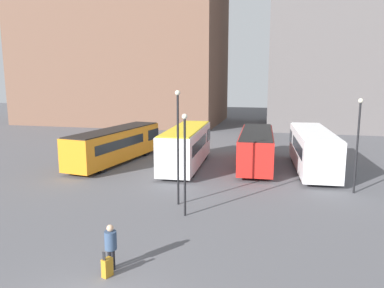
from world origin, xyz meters
TOP-DOWN VIEW (x-y plane):
  - bus_0 at (-7.83, 19.54)m, footprint 4.03×11.08m
  - bus_1 at (-1.76, 19.38)m, footprint 2.94×9.85m
  - bus_2 at (3.61, 20.89)m, footprint 2.96×10.04m
  - bus_3 at (7.84, 20.28)m, footprint 3.19×10.03m
  - traveler at (-0.49, 3.04)m, footprint 0.57×0.57m
  - suitcase at (-0.41, 2.53)m, footprint 0.35×0.43m
  - lamp_post_0 at (0.80, 8.94)m, footprint 0.28×0.28m
  - lamp_post_1 at (9.94, 15.02)m, footprint 0.28×0.28m
  - lamp_post_2 at (0.01, 10.54)m, footprint 0.28×0.28m

SIDE VIEW (x-z plane):
  - suitcase at x=-0.41m, z-range -0.14..0.84m
  - traveler at x=-0.49m, z-range 0.16..1.90m
  - bus_2 at x=3.61m, z-range 0.13..2.93m
  - bus_0 at x=-7.83m, z-range 0.13..2.94m
  - bus_1 at x=-1.76m, z-range 0.13..3.25m
  - bus_3 at x=7.84m, z-range 0.13..3.25m
  - lamp_post_0 at x=0.80m, z-range 0.49..5.74m
  - lamp_post_1 at x=9.94m, z-range 0.50..6.29m
  - lamp_post_2 at x=0.01m, z-range 0.51..6.85m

